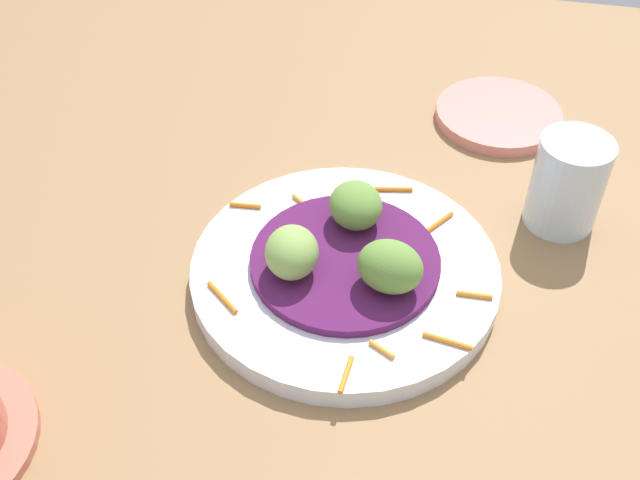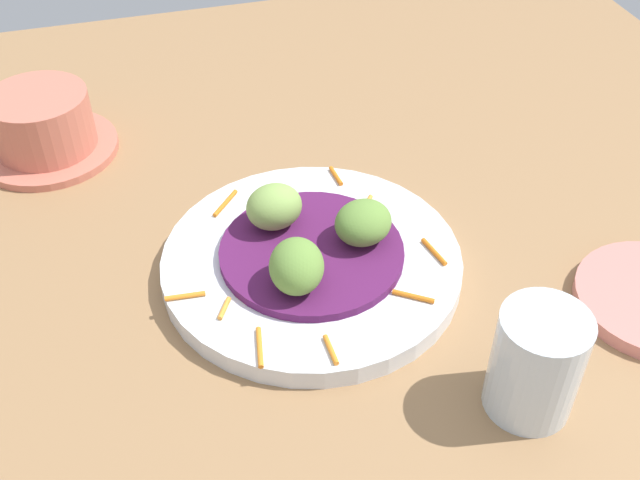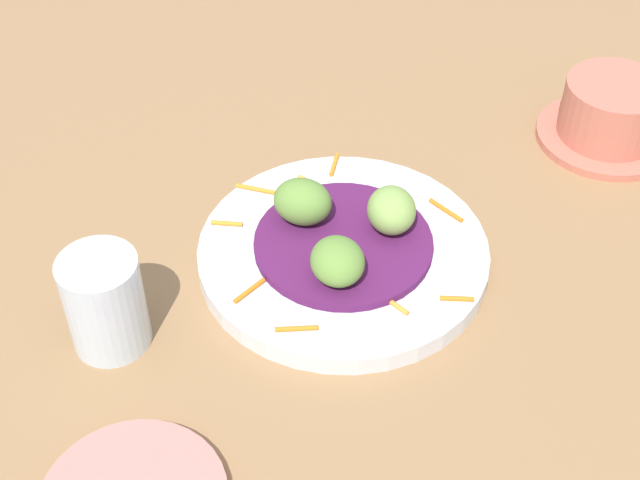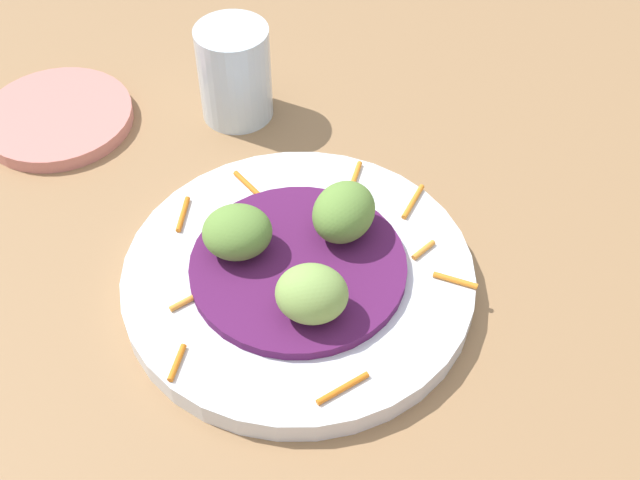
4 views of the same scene
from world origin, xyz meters
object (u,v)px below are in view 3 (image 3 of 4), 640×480
guac_scoop_left (303,202)px  water_glass (105,303)px  guac_scoop_right (391,210)px  terracotta_bowl (611,115)px  guac_scoop_center (338,261)px  main_plate (343,254)px

guac_scoop_left → water_glass: 18.77cm
guac_scoop_right → terracotta_bowl: terracotta_bowl is taller
guac_scoop_center → guac_scoop_right: size_ratio=1.02×
guac_scoop_left → water_glass: (13.17, -13.36, -0.32)cm
guac_scoop_right → guac_scoop_left: bearing=-90.4°
main_plate → water_glass: bearing=-57.4°
guac_scoop_right → terracotta_bowl: size_ratio=0.35×
guac_scoop_right → terracotta_bowl: (-18.58, 20.34, -1.52)cm
guac_scoop_left → guac_scoop_center: guac_scoop_left is taller
guac_scoop_right → water_glass: (13.12, -20.94, -0.25)cm
guac_scoop_center → guac_scoop_left: bearing=-150.4°
guac_scoop_left → terracotta_bowl: size_ratio=0.37×
main_plate → terracotta_bowl: bearing=130.7°
main_plate → guac_scoop_center: size_ratio=5.11×
guac_scoop_left → guac_scoop_right: 7.57cm
guac_scoop_left → main_plate: bearing=59.6°
guac_scoop_left → terracotta_bowl: 33.54cm
guac_scoop_right → guac_scoop_center: bearing=-30.4°
main_plate → water_glass: 20.61cm
terracotta_bowl → water_glass: water_glass is taller
main_plate → guac_scoop_center: 5.55cm
water_glass → main_plate: bearing=122.6°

